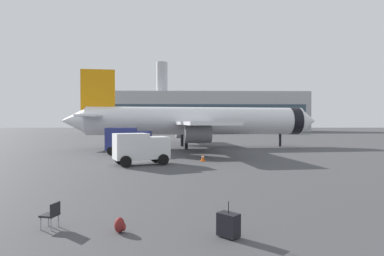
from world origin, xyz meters
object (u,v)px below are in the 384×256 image
Objects in this scene: service_truck at (128,140)px; cargo_van at (141,147)px; safety_cone_near at (166,142)px; traveller_backpack at (120,225)px; airplane_at_gate at (197,121)px; gate_chair at (52,214)px; safety_cone_mid at (203,157)px; rolling_suitcase at (228,225)px.

cargo_van is at bearing -73.57° from service_truck.
safety_cone_near is 38.46m from traveller_backpack.
cargo_van is (2.54, -8.63, -0.16)m from service_truck.
airplane_at_gate reaches higher than safety_cone_near.
traveller_backpack is at bearing -96.25° from airplane_at_gate.
gate_chair is at bearing -92.68° from cargo_van.
rolling_suitcase is at bearing -90.90° from safety_cone_mid.
safety_cone_mid is (7.81, -6.38, -1.27)m from service_truck.
airplane_at_gate is 41.58× the size of gate_chair.
cargo_van reaches higher than safety_cone_near.
traveller_backpack is at bearing -80.48° from service_truck.
cargo_van is 15.66m from gate_chair.
safety_cone_near is 0.76× the size of rolling_suitcase.
cargo_van is at bearing -91.99° from safety_cone_near.
service_truck is 7.03× the size of safety_cone_mid.
rolling_suitcase reaches higher than safety_cone_near.
service_truck reaches higher than rolling_suitcase.
safety_cone_mid reaches higher than traveller_backpack.
service_truck is at bearing 99.52° from traveller_backpack.
service_truck is at bearing 106.43° from cargo_van.
gate_chair is at bearing -92.27° from safety_cone_near.
safety_cone_mid is at bearing -90.06° from airplane_at_gate.
rolling_suitcase is (4.20, -38.96, -0.02)m from safety_cone_near.
rolling_suitcase is at bearing -73.26° from cargo_van.
service_truck is at bearing 140.76° from safety_cone_mid.
safety_cone_mid is 1.43× the size of traveller_backpack.
airplane_at_gate reaches higher than cargo_van.
safety_cone_near is at bearing 87.73° from gate_chair.
rolling_suitcase is (-0.31, -34.27, -3.27)m from airplane_at_gate.
safety_cone_near is (3.32, 13.79, -1.19)m from service_truck.
safety_cone_mid is (4.49, -20.17, -0.08)m from safety_cone_near.
safety_cone_mid is (5.27, 2.24, -1.11)m from cargo_van.
airplane_at_gate is 7.40× the size of cargo_van.
service_truck is (-7.83, -9.10, -2.05)m from airplane_at_gate.
safety_cone_near is at bearing 133.86° from airplane_at_gate.
rolling_suitcase is 3.43m from traveller_backpack.
cargo_van is 17.31m from rolling_suitcase.
safety_cone_mid is at bearing 71.43° from gate_chair.
service_truck is 10.08× the size of traveller_backpack.
service_truck is 14.23m from safety_cone_near.
gate_chair is at bearing 169.74° from traveller_backpack.
airplane_at_gate reaches higher than traveller_backpack.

